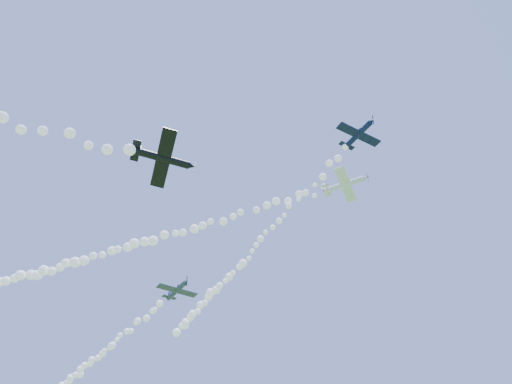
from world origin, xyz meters
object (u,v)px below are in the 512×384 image
Objects in this scene: plane_white at (345,184)px; plane_navy at (359,134)px; plane_black at (163,158)px; plane_grey at (177,290)px.

plane_white reaches higher than plane_navy.
plane_white is 35.27m from plane_black.
plane_navy is 28.91m from plane_black.
plane_white reaches higher than plane_black.
plane_navy is at bearing -67.90° from plane_white.
plane_navy is 46.00m from plane_grey.
plane_grey reaches higher than plane_black.
plane_black is at bearing -29.98° from plane_grey.
plane_white is 38.18m from plane_grey.
plane_white is at bearing 19.29° from plane_grey.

